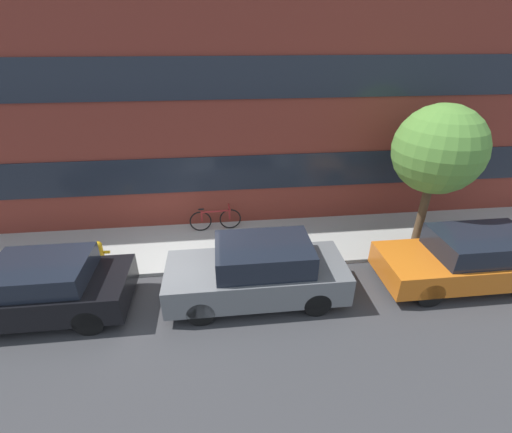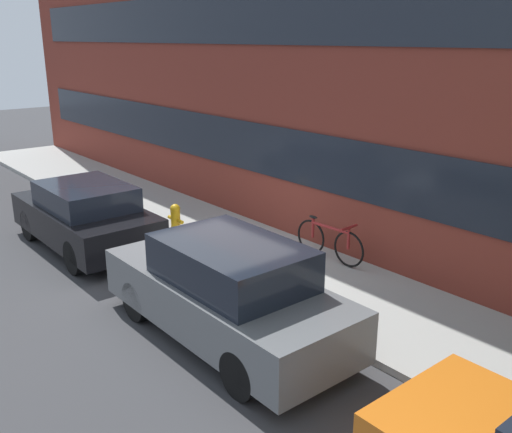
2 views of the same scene
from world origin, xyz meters
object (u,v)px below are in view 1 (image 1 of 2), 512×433
parked_car_grey (258,272)px  parked_car_orange (472,259)px  parked_car_black (41,288)px  street_tree (438,150)px  bicycle (216,219)px  fire_hydrant (100,252)px

parked_car_grey → parked_car_orange: bearing=-180.0°
parked_car_black → street_tree: size_ratio=0.96×
parked_car_grey → bicycle: size_ratio=2.58×
fire_hydrant → street_tree: size_ratio=0.17×
parked_car_black → street_tree: street_tree is taller
parked_car_grey → bicycle: 3.30m
parked_car_black → bicycle: 4.96m
bicycle → street_tree: bearing=-16.5°
fire_hydrant → parked_car_black: bearing=-113.2°
parked_car_black → street_tree: bearing=-169.8°
parked_car_black → parked_car_orange: parked_car_orange is taller
fire_hydrant → parked_car_orange: bearing=-10.1°
fire_hydrant → street_tree: 9.35m
parked_car_grey → fire_hydrant: (-4.08, 1.68, -0.29)m
parked_car_grey → bicycle: bearing=-72.7°
parked_car_black → parked_car_grey: 4.81m
parked_car_black → fire_hydrant: size_ratio=5.70×
parked_car_orange → street_tree: 2.88m
parked_car_grey → fire_hydrant: bearing=-22.4°
fire_hydrant → parked_car_grey: bearing=-22.4°
parked_car_orange → bicycle: bearing=-26.4°
bicycle → street_tree: (5.91, -1.39, 2.44)m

